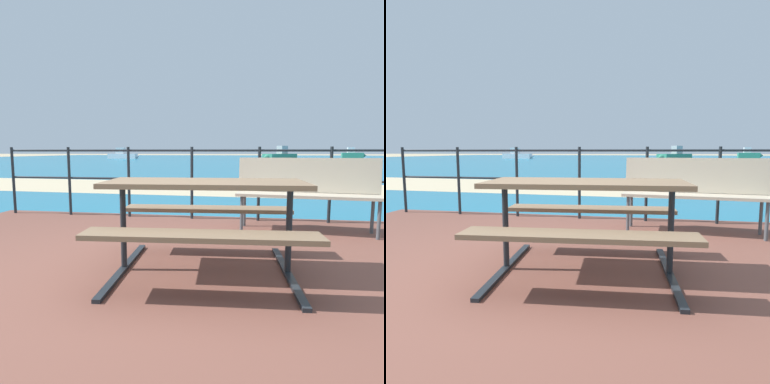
{
  "view_description": "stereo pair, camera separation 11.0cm",
  "coord_description": "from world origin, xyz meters",
  "views": [
    {
      "loc": [
        0.79,
        -2.54,
        1.07
      ],
      "look_at": [
        0.14,
        1.53,
        0.57
      ],
      "focal_mm": 31.35,
      "sensor_mm": 36.0,
      "label": 1
    },
    {
      "loc": [
        0.89,
        -2.52,
        1.07
      ],
      "look_at": [
        0.14,
        1.53,
        0.57
      ],
      "focal_mm": 31.35,
      "sensor_mm": 36.0,
      "label": 2
    }
  ],
  "objects": [
    {
      "name": "ground_plane",
      "position": [
        0.0,
        0.0,
        0.0
      ],
      "size": [
        240.0,
        240.0,
        0.0
      ],
      "primitive_type": "plane",
      "color": "tan"
    },
    {
      "name": "patio_paving",
      "position": [
        0.0,
        0.0,
        0.03
      ],
      "size": [
        6.4,
        5.2,
        0.06
      ],
      "primitive_type": "cube",
      "color": "brown",
      "rests_on": "ground"
    },
    {
      "name": "sea_water",
      "position": [
        0.0,
        40.0,
        0.01
      ],
      "size": [
        90.0,
        90.0,
        0.01
      ],
      "primitive_type": "cube",
      "color": "teal",
      "rests_on": "ground"
    },
    {
      "name": "beach_strip",
      "position": [
        0.0,
        7.13,
        0.01
      ],
      "size": [
        54.11,
        6.12,
        0.01
      ],
      "primitive_type": "cube",
      "rotation": [
        0.0,
        0.0,
        -0.04
      ],
      "color": "beige",
      "rests_on": "ground"
    },
    {
      "name": "picnic_table",
      "position": [
        0.46,
        0.16,
        0.64
      ],
      "size": [
        1.7,
        1.43,
        0.77
      ],
      "rotation": [
        0.0,
        0.0,
        0.07
      ],
      "color": "#7A6047",
      "rests_on": "patio_paving"
    },
    {
      "name": "park_bench",
      "position": [
        1.56,
        1.83,
        0.63
      ],
      "size": [
        1.76,
        0.61,
        0.93
      ],
      "rotation": [
        0.0,
        0.0,
        -0.11
      ],
      "color": "#BCAD93",
      "rests_on": "patio_paving"
    },
    {
      "name": "railing_fence",
      "position": [
        0.0,
        2.38,
        0.72
      ],
      "size": [
        5.94,
        0.04,
        1.08
      ],
      "color": "#1E2328",
      "rests_on": "patio_paving"
    },
    {
      "name": "boat_near",
      "position": [
        4.55,
        35.93,
        0.5
      ],
      "size": [
        4.19,
        4.86,
        1.65
      ],
      "rotation": [
        0.0,
        0.0,
        4.03
      ],
      "color": "#338466",
      "rests_on": "sea_water"
    },
    {
      "name": "boat_mid",
      "position": [
        -16.44,
        43.23,
        0.51
      ],
      "size": [
        4.78,
        1.39,
        1.55
      ],
      "rotation": [
        0.0,
        0.0,
        6.2
      ],
      "color": "silver",
      "rests_on": "sea_water"
    },
    {
      "name": "boat_far",
      "position": [
        16.76,
        51.4,
        0.57
      ],
      "size": [
        3.54,
        1.62,
        1.62
      ],
      "rotation": [
        0.0,
        0.0,
        6.17
      ],
      "color": "#338466",
      "rests_on": "sea_water"
    }
  ]
}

